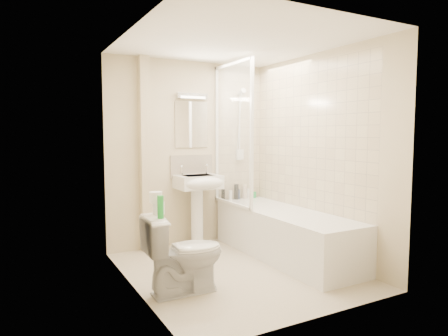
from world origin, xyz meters
TOP-DOWN VIEW (x-y plane):
  - floor at (0.00, 0.00)m, footprint 2.50×2.50m
  - wall_back at (0.00, 1.25)m, footprint 2.20×0.02m
  - wall_left at (-1.10, 0.00)m, footprint 0.02×2.50m
  - wall_right at (1.10, 0.00)m, footprint 0.02×2.50m
  - ceiling at (0.00, 0.00)m, footprint 2.20×2.50m
  - tile_back at (0.75, 1.24)m, footprint 0.70×0.01m
  - tile_right at (1.09, 0.16)m, footprint 0.01×2.10m
  - pipe_boxing at (-0.62, 1.19)m, footprint 0.12×0.12m
  - splashback at (0.03, 1.24)m, footprint 0.60×0.02m
  - mirror at (0.03, 1.24)m, footprint 0.46×0.01m
  - strip_light at (0.03, 1.22)m, footprint 0.42×0.07m
  - bathtub at (0.75, 0.16)m, footprint 0.70×2.10m
  - shower_screen at (0.40, 0.80)m, footprint 0.04×0.92m
  - shower_fixture at (0.75, 1.19)m, footprint 0.10×0.16m
  - pedestal_sink at (0.03, 1.01)m, footprint 0.55×0.50m
  - bottle_black_a at (0.46, 1.16)m, footprint 0.05×0.05m
  - bottle_white_a at (0.58, 1.16)m, footprint 0.05×0.05m
  - bottle_black_b at (0.67, 1.16)m, footprint 0.06×0.06m
  - bottle_blue at (0.70, 1.16)m, footprint 0.05×0.05m
  - bottle_cream at (0.81, 1.16)m, footprint 0.06×0.06m
  - bottle_white_b at (0.86, 1.16)m, footprint 0.06×0.06m
  - bottle_green at (0.96, 1.16)m, footprint 0.06×0.06m
  - toilet at (-0.72, -0.27)m, footprint 0.45×0.75m
  - toilet_roll_lower at (-0.93, -0.19)m, footprint 0.11×0.11m
  - toilet_roll_upper at (-0.96, -0.21)m, footprint 0.12×0.12m
  - green_bottle at (-0.98, -0.37)m, footprint 0.05×0.05m

SIDE VIEW (x-z plane):
  - floor at x=0.00m, z-range 0.00..0.00m
  - bathtub at x=0.75m, z-range 0.01..0.56m
  - toilet at x=-0.72m, z-range 0.00..0.74m
  - bottle_green at x=0.96m, z-range 0.55..0.63m
  - bottle_white_a at x=0.58m, z-range 0.55..0.68m
  - bottle_white_b at x=0.86m, z-range 0.55..0.68m
  - bottle_blue at x=0.70m, z-range 0.55..0.68m
  - bottle_black_a at x=0.46m, z-range 0.55..0.70m
  - bottle_cream at x=0.81m, z-range 0.55..0.74m
  - bottle_black_b at x=0.67m, z-range 0.55..0.76m
  - pedestal_sink at x=0.03m, z-range 0.21..1.27m
  - toilet_roll_lower at x=-0.93m, z-range 0.74..0.85m
  - green_bottle at x=-0.98m, z-range 0.74..0.94m
  - toilet_roll_upper at x=-0.96m, z-range 0.85..0.95m
  - splashback at x=0.03m, z-range 0.88..1.18m
  - wall_back at x=0.00m, z-range 0.00..2.40m
  - wall_left at x=-1.10m, z-range 0.00..2.40m
  - wall_right at x=1.10m, z-range 0.00..2.40m
  - pipe_boxing at x=-0.62m, z-range 0.00..2.40m
  - tile_back at x=0.75m, z-range 0.55..2.30m
  - tile_right at x=1.09m, z-range 0.55..2.30m
  - shower_screen at x=0.40m, z-range 0.55..2.35m
  - shower_fixture at x=0.75m, z-range 1.05..2.04m
  - mirror at x=0.03m, z-range 1.28..1.88m
  - strip_light at x=0.03m, z-range 1.92..1.98m
  - ceiling at x=0.00m, z-range 2.39..2.41m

